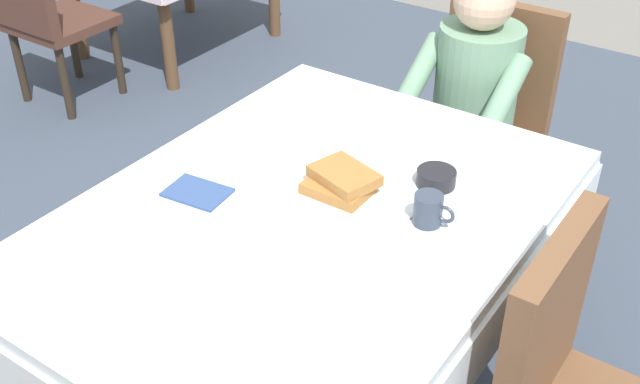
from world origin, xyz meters
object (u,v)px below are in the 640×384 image
at_px(bowl_butter, 436,178).
at_px(knife_right_of_plate, 401,223).
at_px(plate_breakfast, 344,194).
at_px(spoon_near_edge, 275,251).
at_px(cup_coffee, 429,210).
at_px(fork_left_of_plate, 284,177).
at_px(diner_person, 471,94).
at_px(dining_table_main, 305,238).
at_px(chair_diner, 485,112).
at_px(breakfast_stack, 341,182).
at_px(background_chair_empty, 42,9).

distance_m(bowl_butter, knife_right_of_plate, 0.21).
bearing_deg(plate_breakfast, spoon_near_edge, -91.65).
relative_size(cup_coffee, fork_left_of_plate, 0.63).
height_order(diner_person, bowl_butter, diner_person).
distance_m(dining_table_main, bowl_butter, 0.40).
bearing_deg(bowl_butter, chair_diner, 104.10).
distance_m(plate_breakfast, bowl_butter, 0.26).
xyz_separation_m(diner_person, knife_right_of_plate, (0.23, -0.92, 0.07)).
height_order(plate_breakfast, knife_right_of_plate, plate_breakfast).
height_order(breakfast_stack, background_chair_empty, background_chair_empty).
bearing_deg(cup_coffee, fork_left_of_plate, -174.82).
bearing_deg(fork_left_of_plate, knife_right_of_plate, -91.29).
bearing_deg(breakfast_stack, cup_coffee, 5.16).
distance_m(bowl_butter, background_chair_empty, 2.60).
height_order(chair_diner, background_chair_empty, same).
bearing_deg(chair_diner, spoon_near_edge, 91.26).
bearing_deg(plate_breakfast, bowl_butter, 47.47).
height_order(dining_table_main, chair_diner, chair_diner).
bearing_deg(plate_breakfast, diner_person, 92.44).
xyz_separation_m(dining_table_main, chair_diner, (0.01, 1.17, -0.12)).
bearing_deg(diner_person, chair_diner, -90.00).
relative_size(chair_diner, knife_right_of_plate, 4.65).
bearing_deg(chair_diner, bowl_butter, 104.10).
xyz_separation_m(plate_breakfast, breakfast_stack, (-0.01, -0.00, 0.04)).
height_order(breakfast_stack, spoon_near_edge, breakfast_stack).
bearing_deg(bowl_butter, plate_breakfast, -132.53).
height_order(plate_breakfast, cup_coffee, cup_coffee).
bearing_deg(chair_diner, dining_table_main, 89.54).
bearing_deg(fork_left_of_plate, chair_diner, -9.33).
relative_size(dining_table_main, cup_coffee, 13.49).
bearing_deg(bowl_butter, breakfast_stack, -133.30).
bearing_deg(spoon_near_edge, cup_coffee, 56.78).
height_order(diner_person, knife_right_of_plate, diner_person).
bearing_deg(background_chair_empty, breakfast_stack, -19.15).
bearing_deg(knife_right_of_plate, chair_diner, 18.60).
height_order(diner_person, plate_breakfast, diner_person).
bearing_deg(cup_coffee, chair_diner, 105.33).
height_order(plate_breakfast, breakfast_stack, breakfast_stack).
xyz_separation_m(chair_diner, bowl_butter, (0.22, -0.86, 0.23)).
relative_size(plate_breakfast, knife_right_of_plate, 1.40).
xyz_separation_m(fork_left_of_plate, knife_right_of_plate, (0.38, 0.00, 0.00)).
relative_size(cup_coffee, background_chair_empty, 0.12).
xyz_separation_m(diner_person, background_chair_empty, (-2.30, -0.09, -0.14)).
relative_size(diner_person, plate_breakfast, 4.00).
distance_m(plate_breakfast, cup_coffee, 0.25).
relative_size(bowl_butter, spoon_near_edge, 0.73).
bearing_deg(chair_diner, cup_coffee, 105.33).
bearing_deg(cup_coffee, knife_right_of_plate, -144.42).
xyz_separation_m(knife_right_of_plate, spoon_near_edge, (-0.20, -0.28, 0.00)).
bearing_deg(dining_table_main, plate_breakfast, 67.57).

